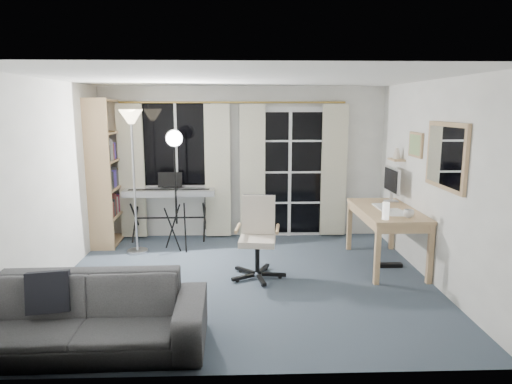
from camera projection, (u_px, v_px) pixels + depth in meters
floor at (245, 281)px, 5.57m from camera, size 4.50×4.00×0.02m
window at (176, 144)px, 7.19m from camera, size 1.20×0.08×1.40m
french_door at (289, 173)px, 7.34m from camera, size 1.32×0.09×2.11m
curtains at (234, 170)px, 7.21m from camera, size 3.60×0.07×2.13m
bookshelf at (104, 175)px, 6.99m from camera, size 0.38×1.04×2.21m
torchiere_lamp at (132, 139)px, 6.33m from camera, size 0.42×0.42×2.05m
keyboard_piano at (170, 193)px, 7.05m from camera, size 1.40×0.69×1.01m
studio_light at (175, 152)px, 6.40m from camera, size 0.36×0.37×1.81m
office_chair at (258, 229)px, 5.66m from camera, size 0.68×0.69×1.00m
desk at (387, 216)px, 5.99m from camera, size 0.73×1.44×0.77m
monitor at (392, 181)px, 6.37m from camera, size 0.19×0.55×0.48m
desk_clutter at (387, 225)px, 5.78m from camera, size 0.45×0.87×0.97m
mug at (409, 213)px, 5.48m from camera, size 0.13×0.10×0.13m
wall_mirror at (446, 156)px, 5.01m from camera, size 0.04×0.94×0.74m
framed_print at (416, 145)px, 5.89m from camera, size 0.03×0.42×0.32m
wall_shelf at (397, 156)px, 6.41m from camera, size 0.16×0.30×0.18m
sofa at (80, 304)px, 3.92m from camera, size 2.14×0.67×0.83m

